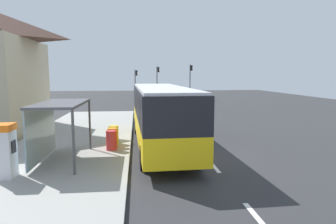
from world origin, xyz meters
The scene contains 21 objects.
ground_plane centered at (0.00, 14.00, -0.02)m, with size 56.00×92.00×0.04m, color #2D2D30.
sidewalk_platform centered at (-6.40, 2.00, 0.09)m, with size 6.20×30.00×0.18m, color #999993.
lane_stripe_seg_0 centered at (0.25, -6.00, 0.01)m, with size 0.16×2.20×0.01m, color silver.
lane_stripe_seg_1 centered at (0.25, -1.00, 0.01)m, with size 0.16×2.20×0.01m, color silver.
lane_stripe_seg_2 centered at (0.25, 4.00, 0.01)m, with size 0.16×2.20×0.01m, color silver.
lane_stripe_seg_3 centered at (0.25, 9.00, 0.01)m, with size 0.16×2.20×0.01m, color silver.
lane_stripe_seg_4 centered at (0.25, 14.00, 0.01)m, with size 0.16×2.20×0.01m, color silver.
lane_stripe_seg_5 centered at (0.25, 19.00, 0.01)m, with size 0.16×2.20×0.01m, color silver.
lane_stripe_seg_6 centered at (0.25, 24.00, 0.01)m, with size 0.16×2.20×0.01m, color silver.
lane_stripe_seg_7 centered at (0.25, 29.00, 0.01)m, with size 0.16×2.20×0.01m, color silver.
bus centered at (-1.71, 2.39, 1.84)m, with size 2.87×11.09×3.21m.
white_van centered at (2.20, 20.21, 1.34)m, with size 2.20×5.27×2.30m.
sedan_near centered at (2.30, 28.58, 0.79)m, with size 1.90×4.43×1.52m.
ticket_machine centered at (-7.60, -2.31, 1.17)m, with size 0.66×0.76×1.94m.
recycling_bin_red centered at (-4.20, 1.31, 0.66)m, with size 0.52×0.52×0.95m, color red.
recycling_bin_orange centered at (-4.20, 2.01, 0.66)m, with size 0.52×0.52×0.95m, color orange.
recycling_bin_yellow centered at (-4.20, 2.71, 0.66)m, with size 0.52×0.52×0.95m, color yellow.
traffic_light_near_side centered at (5.50, 33.30, 3.57)m, with size 0.49×0.28×5.40m.
traffic_light_far_side centered at (-3.10, 34.10, 3.09)m, with size 0.49×0.28×4.61m.
traffic_light_median centered at (0.40, 34.90, 3.42)m, with size 0.49×0.28×5.15m.
bus_shelter centered at (-6.41, -0.31, 2.10)m, with size 1.80×4.00×2.50m.
Camera 1 is at (-2.93, -13.09, 3.82)m, focal length 31.79 mm.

